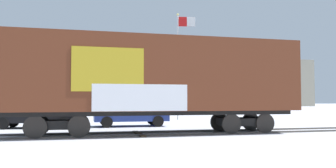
{
  "coord_description": "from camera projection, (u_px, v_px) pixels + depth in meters",
  "views": [
    {
      "loc": [
        -2.9,
        -15.47,
        1.53
      ],
      "look_at": [
        1.86,
        2.65,
        2.41
      ],
      "focal_mm": 37.26,
      "sensor_mm": 36.0,
      "label": 1
    }
  ],
  "objects": [
    {
      "name": "flagpole",
      "position": [
        181.0,
        52.0,
        27.85
      ],
      "size": [
        1.47,
        0.42,
        8.52
      ],
      "color": "silver",
      "rests_on": "ground_plane"
    },
    {
      "name": "parked_car_black",
      "position": [
        36.0,
        113.0,
        19.33
      ],
      "size": [
        4.82,
        2.42,
        1.59
      ],
      "color": "black",
      "rests_on": "ground_plane"
    },
    {
      "name": "track",
      "position": [
        173.0,
        133.0,
        15.95
      ],
      "size": [
        60.02,
        3.2,
        0.08
      ],
      "color": "#4C4742",
      "rests_on": "ground_plane"
    },
    {
      "name": "parked_car_blue",
      "position": [
        130.0,
        111.0,
        20.61
      ],
      "size": [
        4.32,
        1.98,
        1.76
      ],
      "color": "navy",
      "rests_on": "ground_plane"
    },
    {
      "name": "ground_plane",
      "position": [
        143.0,
        135.0,
        15.61
      ],
      "size": [
        260.0,
        260.0,
        0.0
      ],
      "primitive_type": "plane",
      "color": "#B2B5BC"
    },
    {
      "name": "freight_car",
      "position": [
        156.0,
        77.0,
        15.88
      ],
      "size": [
        13.06,
        3.11,
        4.55
      ],
      "color": "#5B2B19",
      "rests_on": "ground_plane"
    },
    {
      "name": "hillside",
      "position": [
        88.0,
        83.0,
        92.71
      ],
      "size": [
        114.37,
        34.1,
        16.7
      ],
      "color": "gray",
      "rests_on": "ground_plane"
    }
  ]
}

